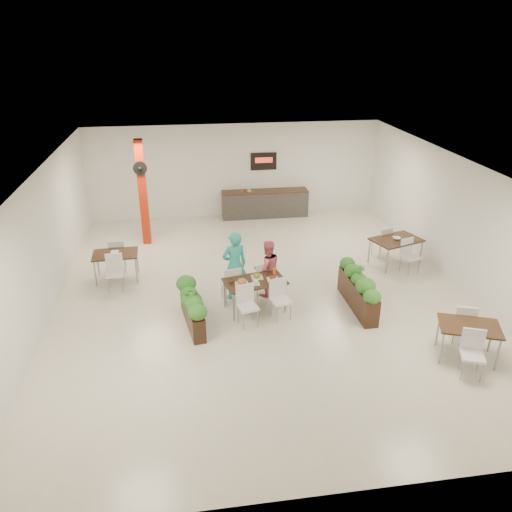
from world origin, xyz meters
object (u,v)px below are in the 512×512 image
Objects in this scene: service_counter at (265,203)px; side_table_c at (469,331)px; red_column at (143,192)px; diner_woman at (267,268)px; side_table_b at (396,243)px; planter_right at (358,288)px; diner_man at (235,265)px; planter_left at (192,305)px; main_table at (255,285)px; side_table_a at (116,258)px.

side_table_c is at bearing -73.68° from service_counter.
red_column reaches higher than diner_woman.
side_table_b is (3.85, 1.25, -0.08)m from diner_woman.
planter_right is 1.23× the size of side_table_c.
diner_woman is 4.72m from side_table_c.
diner_woman is (0.80, 0.00, -0.14)m from diner_man.
diner_man is at bearing 46.56° from planter_left.
planter_right is at bearing 149.08° from diner_man.
planter_left is at bearing -112.00° from service_counter.
main_table is at bearing 173.66° from planter_right.
side_table_a is (-0.65, -2.42, -1.02)m from red_column.
main_table reaches higher than planter_left.
side_table_c is at bearing -46.77° from red_column.
main_table is 0.90× the size of planter_right.
diner_man is 0.84× the size of planter_right.
red_column is at bearing -63.67° from diner_woman.
side_table_b is (6.96, -2.58, -1.00)m from red_column.
main_table is at bearing -33.78° from side_table_a.
main_table is at bearing -174.48° from side_table_b.
side_table_b is 4.45m from side_table_c.
service_counter is 6.49m from main_table.
diner_woman is 4.02m from side_table_a.
main_table and side_table_b have the same top height.
service_counter is 9.26m from side_table_c.
planter_left is 1.04× the size of side_table_b.
planter_right is (2.81, -0.93, -0.35)m from diner_man.
service_counter is 6.33m from side_table_a.
service_counter is 1.62× the size of main_table.
diner_man is at bearing 176.44° from side_table_b.
red_column is at bearing -71.64° from diner_man.
diner_man is 1.03× the size of side_table_b.
planter_right is (1.12, -6.63, 0.02)m from service_counter.
planter_left is 0.85× the size of planter_right.
planter_right is (5.12, -4.76, -1.13)m from red_column.
diner_man is at bearing -27.60° from side_table_a.
side_table_c is (2.60, -8.88, 0.13)m from service_counter.
red_column is at bearing 103.98° from planter_left.
main_table is 0.80m from diner_man.
service_counter is at bearing 68.00° from planter_left.
service_counter is 1.80× the size of side_table_b.
diner_woman reaches higher than side_table_c.
side_table_b is at bearing 22.64° from planter_left.
red_column is 1.96× the size of side_table_a.
diner_woman reaches higher than main_table.
red_column is at bearing -155.00° from service_counter.
side_table_b is at bearing -174.65° from diner_woman.
main_table is 2.44m from planter_right.
red_column is at bearing 154.18° from side_table_c.
main_table is 1.13× the size of side_table_a.
service_counter is at bearing 127.27° from side_table_c.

